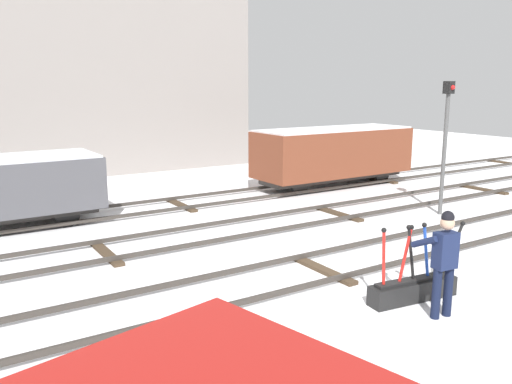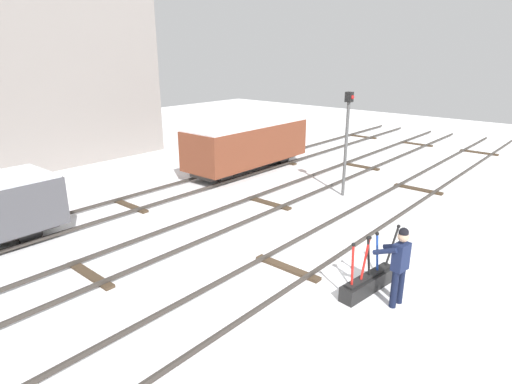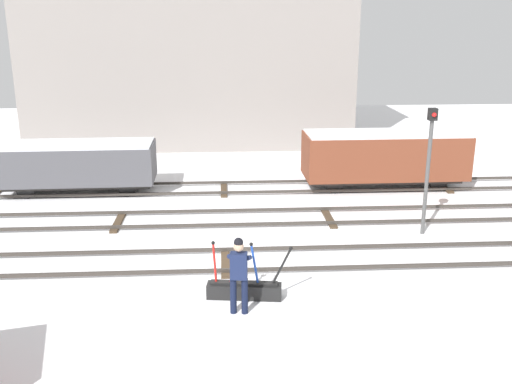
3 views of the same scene
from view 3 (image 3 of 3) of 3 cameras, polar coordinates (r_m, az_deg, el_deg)
name	(u,v)px [view 3 (image 3 of 3)]	position (r m, az deg, el deg)	size (l,w,h in m)	color
ground_plane	(225,264)	(15.98, -3.05, -7.13)	(60.00, 60.00, 0.00)	white
track_main_line	(225,260)	(15.94, -3.05, -6.78)	(44.00, 1.94, 0.18)	#38332D
track_siding_near	(224,218)	(19.21, -3.15, -2.60)	(44.00, 1.94, 0.18)	#38332D
track_siding_far	(224,188)	(22.64, -3.22, 0.42)	(44.00, 1.94, 0.18)	#38332D
switch_lever_frame	(244,288)	(14.03, -1.18, -9.53)	(2.06, 0.58, 1.45)	black
rail_worker	(239,270)	(13.04, -1.71, -7.78)	(0.60, 0.72, 1.84)	#111831
signal_post	(429,159)	(18.18, 16.78, 3.16)	(0.24, 0.32, 3.96)	#4C4C4C
apartment_building	(190,32)	(32.12, -6.52, 15.52)	(17.09, 7.12, 11.66)	gray
freight_car_near_switch	(384,156)	(23.23, 12.62, 3.50)	(6.33, 2.23, 2.24)	#2D2B28
freight_car_far_end	(78,164)	(23.04, -17.25, 2.68)	(5.82, 2.29, 1.96)	#2D2B28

